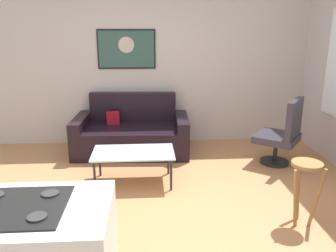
{
  "coord_description": "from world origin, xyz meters",
  "views": [
    {
      "loc": [
        -0.1,
        -3.33,
        1.93
      ],
      "look_at": [
        0.18,
        0.9,
        0.7
      ],
      "focal_mm": 36.84,
      "sensor_mm": 36.0,
      "label": 1
    }
  ],
  "objects_px": {
    "coffee_table": "(133,154)",
    "wall_painting": "(126,49)",
    "bar_stool": "(305,178)",
    "couch": "(132,134)",
    "armchair": "(283,134)"
  },
  "relations": [
    {
      "from": "bar_stool",
      "to": "coffee_table",
      "type": "bearing_deg",
      "value": 148.0
    },
    {
      "from": "couch",
      "to": "bar_stool",
      "type": "distance_m",
      "value": 2.86
    },
    {
      "from": "bar_stool",
      "to": "wall_painting",
      "type": "distance_m",
      "value": 3.45
    },
    {
      "from": "bar_stool",
      "to": "wall_painting",
      "type": "xyz_separation_m",
      "value": [
        -1.84,
        2.71,
        1.07
      ]
    },
    {
      "from": "armchair",
      "to": "bar_stool",
      "type": "height_order",
      "value": "armchair"
    },
    {
      "from": "coffee_table",
      "to": "wall_painting",
      "type": "height_order",
      "value": "wall_painting"
    },
    {
      "from": "coffee_table",
      "to": "armchair",
      "type": "xyz_separation_m",
      "value": [
        2.1,
        0.47,
        0.08
      ]
    },
    {
      "from": "coffee_table",
      "to": "bar_stool",
      "type": "xyz_separation_m",
      "value": [
        1.71,
        -1.07,
        0.11
      ]
    },
    {
      "from": "couch",
      "to": "wall_painting",
      "type": "distance_m",
      "value": 1.38
    },
    {
      "from": "couch",
      "to": "armchair",
      "type": "xyz_separation_m",
      "value": [
        2.16,
        -0.7,
        0.18
      ]
    },
    {
      "from": "couch",
      "to": "bar_stool",
      "type": "xyz_separation_m",
      "value": [
        1.77,
        -2.24,
        0.22
      ]
    },
    {
      "from": "coffee_table",
      "to": "bar_stool",
      "type": "relative_size",
      "value": 1.53
    },
    {
      "from": "coffee_table",
      "to": "wall_painting",
      "type": "bearing_deg",
      "value": 94.43
    },
    {
      "from": "armchair",
      "to": "bar_stool",
      "type": "distance_m",
      "value": 1.59
    },
    {
      "from": "bar_stool",
      "to": "wall_painting",
      "type": "relative_size",
      "value": 0.71
    }
  ]
}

